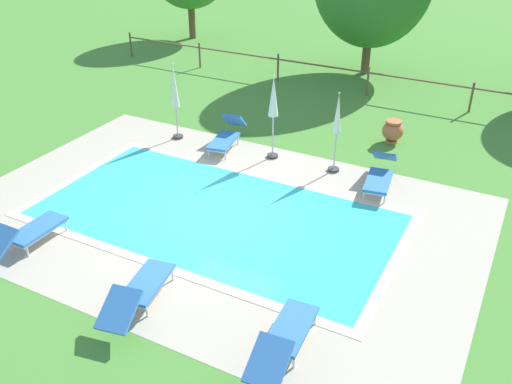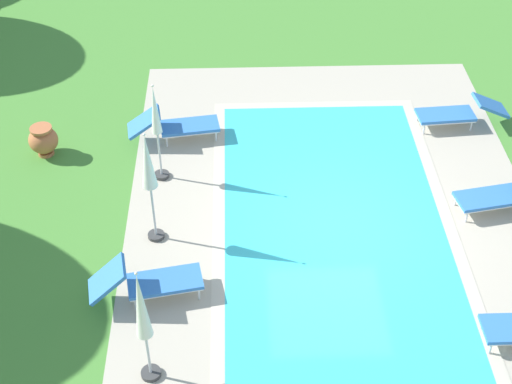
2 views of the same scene
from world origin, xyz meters
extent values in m
plane|color=#478433|center=(0.00, 0.00, 0.00)|extent=(160.00, 160.00, 0.00)
cube|color=#B2A893|center=(0.00, 0.00, 0.00)|extent=(12.23, 8.14, 0.01)
cube|color=#38C6D1|center=(0.00, 0.00, 0.01)|extent=(8.37, 4.28, 0.01)
cube|color=#C0B59F|center=(0.00, 2.26, 0.01)|extent=(8.85, 0.24, 0.01)
cube|color=#C0B59F|center=(0.00, -2.26, 0.01)|extent=(8.85, 0.24, 0.01)
cube|color=#C0B59F|center=(4.31, 0.00, 0.01)|extent=(0.24, 4.28, 0.01)
cube|color=#C0B59F|center=(-4.31, 0.00, 0.01)|extent=(0.24, 4.28, 0.01)
cube|color=#3370BC|center=(3.07, 2.91, 0.32)|extent=(0.78, 1.37, 0.07)
cube|color=#3370BC|center=(2.93, 3.91, 0.54)|extent=(0.70, 0.82, 0.52)
cube|color=silver|center=(3.07, 2.91, 0.26)|extent=(0.75, 1.34, 0.04)
cylinder|color=silver|center=(3.40, 2.40, 0.14)|extent=(0.04, 0.04, 0.28)
cylinder|color=silver|center=(2.90, 2.33, 0.14)|extent=(0.04, 0.04, 0.28)
cylinder|color=silver|center=(3.24, 3.50, 0.14)|extent=(0.04, 0.04, 0.28)
cylinder|color=silver|center=(2.74, 3.42, 0.14)|extent=(0.04, 0.04, 0.28)
cube|color=#3370BC|center=(-2.90, -2.73, 0.32)|extent=(0.61, 1.30, 0.07)
cube|color=silver|center=(-2.90, -2.73, 0.26)|extent=(0.58, 1.28, 0.04)
cylinder|color=silver|center=(-3.15, -2.18, 0.14)|extent=(0.04, 0.04, 0.28)
cylinder|color=silver|center=(-2.64, -2.18, 0.14)|extent=(0.04, 0.04, 0.28)
cylinder|color=silver|center=(-3.16, -3.29, 0.14)|extent=(0.04, 0.04, 0.28)
cylinder|color=silver|center=(-2.65, -3.29, 0.14)|extent=(0.04, 0.04, 0.28)
cube|color=#3370BC|center=(-1.66, 3.18, 0.32)|extent=(0.82, 1.39, 0.07)
cube|color=#3370BC|center=(-1.84, 4.13, 0.59)|extent=(0.71, 0.78, 0.60)
cube|color=silver|center=(-1.66, 3.18, 0.26)|extent=(0.79, 1.36, 0.04)
cylinder|color=silver|center=(-1.31, 2.68, 0.14)|extent=(0.04, 0.04, 0.28)
cylinder|color=silver|center=(-1.81, 2.59, 0.14)|extent=(0.04, 0.04, 0.28)
cylinder|color=silver|center=(-1.51, 3.77, 0.14)|extent=(0.04, 0.04, 0.28)
cylinder|color=silver|center=(-2.01, 3.67, 0.14)|extent=(0.04, 0.04, 0.28)
cube|color=#3370BC|center=(0.38, -3.10, 0.32)|extent=(0.82, 1.39, 0.07)
cube|color=#3370BC|center=(0.57, -4.11, 0.50)|extent=(0.73, 0.88, 0.44)
cube|color=silver|center=(0.38, -3.10, 0.26)|extent=(0.79, 1.36, 0.04)
cylinder|color=silver|center=(0.03, -2.60, 0.14)|extent=(0.04, 0.04, 0.28)
cylinder|color=silver|center=(0.54, -2.51, 0.14)|extent=(0.04, 0.04, 0.28)
cylinder|color=silver|center=(0.23, -3.69, 0.14)|extent=(0.04, 0.04, 0.28)
cylinder|color=silver|center=(0.73, -3.60, 0.14)|extent=(0.04, 0.04, 0.28)
cube|color=#3370BC|center=(3.32, -2.92, 0.32)|extent=(0.70, 1.34, 0.07)
cube|color=#3370BC|center=(3.40, -3.95, 0.49)|extent=(0.66, 0.83, 0.42)
cube|color=silver|center=(3.32, -2.92, 0.26)|extent=(0.66, 1.31, 0.04)
cylinder|color=silver|center=(3.03, -2.39, 0.14)|extent=(0.04, 0.04, 0.28)
cylinder|color=silver|center=(3.54, -2.35, 0.14)|extent=(0.04, 0.04, 0.28)
cylinder|color=silver|center=(3.11, -3.49, 0.14)|extent=(0.04, 0.04, 0.28)
cylinder|color=silver|center=(3.62, -3.46, 0.14)|extent=(0.04, 0.04, 0.28)
cylinder|color=#383838|center=(-0.20, 3.46, 0.04)|extent=(0.32, 0.32, 0.08)
cylinder|color=#B2B5B7|center=(-0.20, 3.46, 0.64)|extent=(0.04, 0.04, 1.28)
cone|color=white|center=(-0.20, 3.46, 1.84)|extent=(0.29, 0.29, 1.11)
sphere|color=white|center=(-0.20, 3.46, 2.41)|extent=(0.05, 0.05, 0.05)
cylinder|color=#383838|center=(1.67, 3.47, 0.04)|extent=(0.32, 0.32, 0.08)
cylinder|color=#B2B5B7|center=(1.67, 3.47, 0.58)|extent=(0.04, 0.04, 1.16)
cone|color=white|center=(1.67, 3.47, 1.69)|extent=(0.22, 0.22, 1.06)
sphere|color=white|center=(1.67, 3.47, 2.24)|extent=(0.05, 0.05, 0.05)
cylinder|color=#383838|center=(-3.39, 3.31, 0.04)|extent=(0.32, 0.32, 0.08)
cylinder|color=#B2B5B7|center=(-3.39, 3.31, 0.51)|extent=(0.04, 0.04, 1.02)
cone|color=white|center=(-3.39, 3.31, 1.66)|extent=(0.26, 0.26, 1.28)
sphere|color=white|center=(-3.39, 3.31, 2.32)|extent=(0.05, 0.05, 0.05)
cylinder|color=#B7663D|center=(2.55, 6.07, 0.04)|extent=(0.35, 0.35, 0.08)
ellipsoid|color=#B7663D|center=(2.55, 6.07, 0.38)|extent=(0.63, 0.63, 0.59)
cylinder|color=#B7663D|center=(2.55, 6.07, 0.67)|extent=(0.47, 0.47, 0.06)
cylinder|color=brown|center=(-10.38, 9.76, 0.53)|extent=(0.08, 0.08, 1.05)
cylinder|color=brown|center=(-6.73, 9.76, 0.53)|extent=(0.08, 0.08, 1.05)
cylinder|color=brown|center=(-3.09, 9.76, 0.53)|extent=(0.08, 0.08, 1.05)
cylinder|color=brown|center=(0.55, 9.76, 0.53)|extent=(0.08, 0.08, 1.05)
cylinder|color=brown|center=(4.20, 9.76, 0.53)|extent=(0.08, 0.08, 1.05)
cube|color=brown|center=(0.55, 9.76, 0.85)|extent=(21.86, 0.05, 0.05)
cylinder|color=brown|center=(-0.35, 12.31, 0.88)|extent=(0.34, 0.34, 1.76)
cylinder|color=brown|center=(-9.76, 13.77, 0.92)|extent=(0.33, 0.33, 1.85)
camera|label=1|loc=(6.12, -9.52, 7.04)|focal=39.05mm
camera|label=2|loc=(-10.51, 1.88, 9.73)|focal=51.49mm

